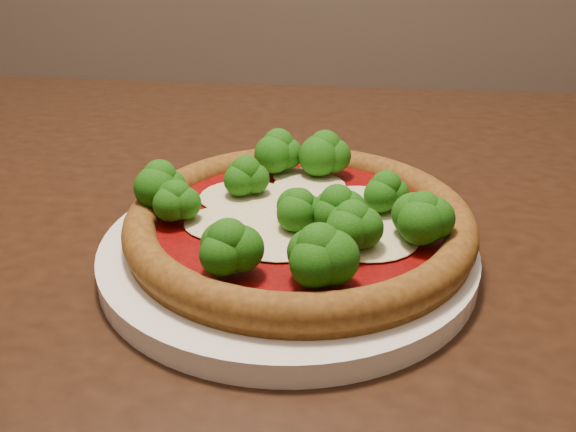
{
  "coord_description": "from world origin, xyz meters",
  "views": [
    {
      "loc": [
        0.2,
        -0.68,
        1.01
      ],
      "look_at": [
        0.17,
        -0.25,
        0.79
      ],
      "focal_mm": 40.0,
      "sensor_mm": 36.0,
      "label": 1
    }
  ],
  "objects": [
    {
      "name": "dining_table",
      "position": [
        0.1,
        -0.17,
        0.65
      ],
      "size": [
        1.14,
        0.91,
        0.75
      ],
      "rotation": [
        0.0,
        0.0,
        -0.05
      ],
      "color": "black",
      "rests_on": "floor"
    },
    {
      "name": "plate",
      "position": [
        0.17,
        -0.25,
        0.76
      ],
      "size": [
        0.29,
        0.29,
        0.02
      ],
      "primitive_type": "cylinder",
      "color": "silver",
      "rests_on": "dining_table"
    },
    {
      "name": "pizza",
      "position": [
        0.18,
        -0.24,
        0.79
      ],
      "size": [
        0.27,
        0.27,
        0.06
      ],
      "rotation": [
        0.0,
        0.0,
        -0.04
      ],
      "color": "brown",
      "rests_on": "plate"
    }
  ]
}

